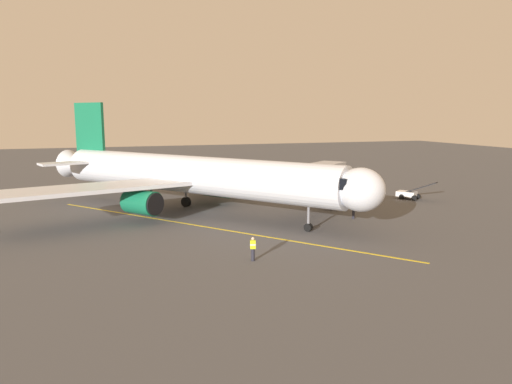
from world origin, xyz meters
TOP-DOWN VIEW (x-y plane):
  - ground_plane at (0.00, 0.00)m, footprint 220.00×220.00m
  - apron_lead_in_line at (1.44, 5.53)m, footprint 24.82×31.66m
  - airplane at (1.61, -0.69)m, footprint 31.78×34.30m
  - jet_bridge at (-9.57, 4.89)m, footprint 10.18×8.69m
  - ground_crew_marshaller at (-13.21, 6.98)m, footprint 0.47×0.43m
  - ground_crew_wing_walker at (0.44, 16.79)m, footprint 0.46×0.36m
  - belt_loader_portside at (-25.23, -0.62)m, footprint 3.64×4.42m

SIDE VIEW (x-z plane):
  - ground_plane at x=0.00m, z-range 0.00..0.00m
  - apron_lead_in_line at x=1.44m, z-range 0.00..0.01m
  - belt_loader_portside at x=-25.23m, z-range -0.45..1.88m
  - ground_crew_marshaller at x=-13.21m, z-range 0.03..1.74m
  - ground_crew_wing_walker at x=0.44m, z-range 0.03..1.74m
  - jet_bridge at x=-9.57m, z-range 1.06..6.46m
  - airplane at x=1.61m, z-range -1.75..9.75m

